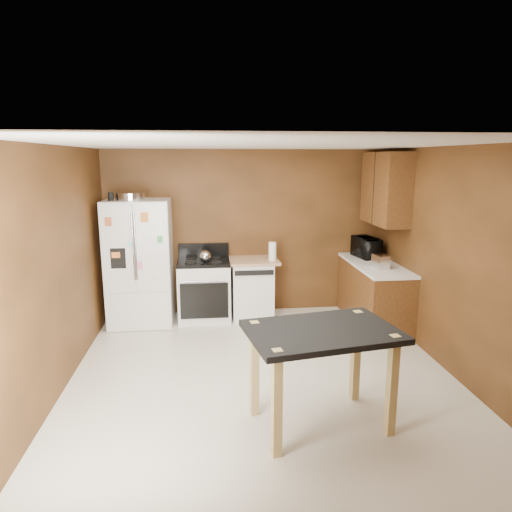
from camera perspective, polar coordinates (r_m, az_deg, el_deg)
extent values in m
plane|color=beige|center=(5.25, 0.79, -14.63)|extent=(4.50, 4.50, 0.00)
plane|color=white|center=(4.69, 0.88, 13.77)|extent=(4.50, 4.50, 0.00)
plane|color=brown|center=(7.02, -1.39, 2.97)|extent=(4.20, 0.00, 4.20)
plane|color=brown|center=(2.71, 6.72, -12.20)|extent=(4.20, 0.00, 4.20)
plane|color=brown|center=(5.03, -23.68, -1.73)|extent=(0.00, 4.50, 4.50)
plane|color=brown|center=(5.48, 23.19, -0.61)|extent=(0.00, 4.50, 4.50)
cylinder|color=silver|center=(6.61, -15.39, 7.22)|extent=(0.40, 0.40, 0.10)
cylinder|color=black|center=(6.55, -17.69, 7.09)|extent=(0.07, 0.07, 0.11)
sphere|color=silver|center=(6.60, -6.37, -0.04)|extent=(0.17, 0.17, 0.17)
cylinder|color=white|center=(6.72, 2.07, 0.59)|extent=(0.12, 0.12, 0.27)
cylinder|color=green|center=(6.89, 2.08, 0.22)|extent=(0.11, 0.11, 0.11)
cube|color=silver|center=(6.43, 15.31, -0.66)|extent=(0.18, 0.26, 0.18)
imported|color=black|center=(7.07, 13.62, 0.95)|extent=(0.42, 0.55, 0.28)
cube|color=white|center=(6.76, -14.30, -0.77)|extent=(0.90, 0.75, 1.80)
cube|color=white|center=(6.37, -16.91, 0.87)|extent=(0.43, 0.02, 1.20)
cube|color=white|center=(6.30, -12.89, 0.97)|extent=(0.43, 0.02, 1.20)
cube|color=white|center=(6.56, -14.48, -6.81)|extent=(0.88, 0.02, 0.54)
cube|color=black|center=(6.39, -16.85, -0.28)|extent=(0.20, 0.01, 0.28)
cylinder|color=silver|center=(6.31, -15.09, 1.05)|extent=(0.02, 0.02, 0.90)
cylinder|color=silver|center=(6.30, -14.82, 1.06)|extent=(0.02, 0.02, 0.90)
cube|color=#C65B2E|center=(6.31, -18.00, 4.10)|extent=(0.09, 0.00, 0.12)
cube|color=orange|center=(6.22, -13.78, 4.71)|extent=(0.10, 0.00, 0.13)
cube|color=#3BA65E|center=(6.25, -11.92, 2.04)|extent=(0.07, 0.00, 0.09)
cube|color=orange|center=(6.37, -17.12, 0.12)|extent=(0.11, 0.00, 0.08)
cube|color=pink|center=(6.35, -14.38, -1.15)|extent=(0.08, 0.00, 0.11)
cube|color=white|center=(6.35, -12.08, -2.42)|extent=(0.09, 0.00, 0.10)
cube|color=#A4F6F5|center=(6.31, -15.43, 1.49)|extent=(0.07, 0.00, 0.07)
cube|color=white|center=(6.86, -6.47, -4.39)|extent=(0.76, 0.65, 0.85)
cube|color=black|center=(6.75, -6.56, -0.72)|extent=(0.76, 0.65, 0.05)
cube|color=black|center=(7.01, -6.58, 0.80)|extent=(0.76, 0.06, 0.20)
cube|color=black|center=(6.55, -6.47, -5.60)|extent=(0.68, 0.02, 0.52)
cylinder|color=silver|center=(6.46, -6.54, -3.17)|extent=(0.62, 0.02, 0.02)
cylinder|color=black|center=(6.90, -8.06, -0.22)|extent=(0.17, 0.17, 0.02)
cylinder|color=black|center=(6.90, -5.07, -0.15)|extent=(0.17, 0.17, 0.02)
cylinder|color=black|center=(6.59, -8.14, -0.81)|extent=(0.17, 0.17, 0.02)
cylinder|color=black|center=(6.59, -5.01, -0.74)|extent=(0.17, 0.17, 0.02)
cube|color=white|center=(6.92, -0.48, -4.18)|extent=(0.60, 0.60, 0.85)
cube|color=black|center=(6.53, -0.22, -2.12)|extent=(0.56, 0.02, 0.07)
cube|color=tan|center=(6.80, -0.49, -0.58)|extent=(0.78, 0.62, 0.04)
cube|color=brown|center=(6.83, 14.51, -4.74)|extent=(0.60, 1.55, 0.86)
cube|color=white|center=(6.72, 14.71, -1.06)|extent=(0.63, 1.58, 0.04)
cube|color=brown|center=(6.70, 15.91, 8.11)|extent=(0.35, 1.05, 1.00)
cube|color=black|center=(6.64, 14.47, 8.15)|extent=(0.01, 0.01, 1.00)
cube|color=black|center=(4.06, 8.25, -9.35)|extent=(1.41, 1.07, 0.05)
cube|color=tan|center=(4.34, -0.19, -13.92)|extent=(0.09, 0.09, 0.92)
cube|color=tan|center=(4.71, 12.36, -12.06)|extent=(0.09, 0.09, 0.92)
cube|color=tan|center=(3.80, 2.62, -17.97)|extent=(0.09, 0.09, 0.92)
cube|color=tan|center=(4.21, 16.63, -15.30)|extent=(0.09, 0.09, 0.92)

